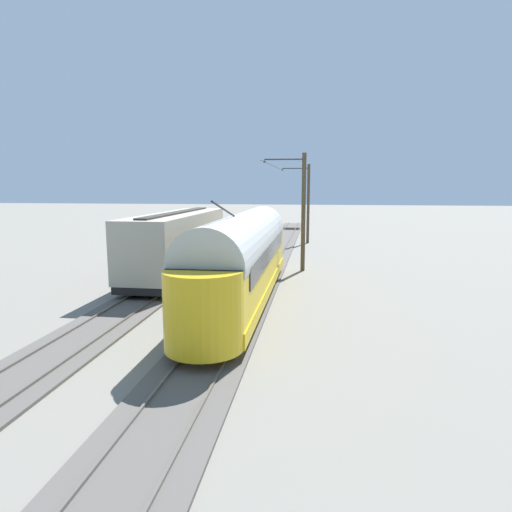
# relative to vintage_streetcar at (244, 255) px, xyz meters

# --- Properties ---
(ground_plane) EXTENTS (220.00, 220.00, 0.00)m
(ground_plane) POSITION_rel_vintage_streetcar_xyz_m (2.50, -5.75, -2.26)
(ground_plane) COLOR gray
(track_streetcar_siding) EXTENTS (2.80, 80.00, 0.18)m
(track_streetcar_siding) POSITION_rel_vintage_streetcar_xyz_m (-0.00, -6.06, -2.21)
(track_streetcar_siding) COLOR #56514C
(track_streetcar_siding) RESTS_ON ground
(track_adjacent_siding) EXTENTS (2.80, 80.00, 0.18)m
(track_adjacent_siding) POSITION_rel_vintage_streetcar_xyz_m (5.00, -6.06, -2.21)
(track_adjacent_siding) COLOR #56514C
(track_adjacent_siding) RESTS_ON ground
(vintage_streetcar) EXTENTS (2.65, 17.87, 4.92)m
(vintage_streetcar) POSITION_rel_vintage_streetcar_xyz_m (0.00, 0.00, 0.00)
(vintage_streetcar) COLOR gold
(vintage_streetcar) RESTS_ON ground
(boxcar_adjacent) EXTENTS (2.96, 12.92, 3.85)m
(boxcar_adjacent) POSITION_rel_vintage_streetcar_xyz_m (5.01, -5.36, -0.10)
(boxcar_adjacent) COLOR #B2A893
(boxcar_adjacent) RESTS_ON ground
(catenary_pole_foreground) EXTENTS (2.80, 0.28, 7.69)m
(catenary_pole_foreground) POSITION_rel_vintage_streetcar_xyz_m (-2.52, -22.95, 1.74)
(catenary_pole_foreground) COLOR #4C3D28
(catenary_pole_foreground) RESTS_ON ground
(catenary_pole_mid_near) EXTENTS (2.80, 0.28, 7.69)m
(catenary_pole_mid_near) POSITION_rel_vintage_streetcar_xyz_m (-2.52, -8.31, 1.74)
(catenary_pole_mid_near) COLOR #4C3D28
(catenary_pole_mid_near) RESTS_ON ground
(overhead_wire_run) EXTENTS (2.60, 18.64, 0.18)m
(overhead_wire_run) POSITION_rel_vintage_streetcar_xyz_m (-0.11, -16.23, 4.89)
(overhead_wire_run) COLOR black
(overhead_wire_run) RESTS_ON ground
(spare_tie_stack) EXTENTS (2.40, 2.40, 0.54)m
(spare_tie_stack) POSITION_rel_vintage_streetcar_xyz_m (8.30, -7.99, -1.99)
(spare_tie_stack) COLOR #2D2316
(spare_tie_stack) RESTS_ON ground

